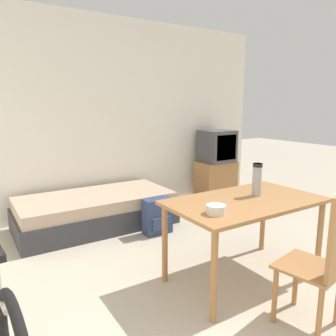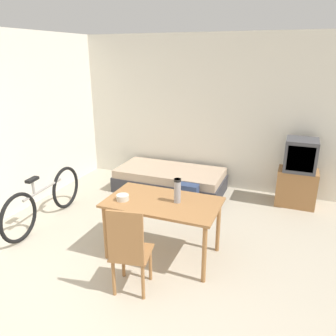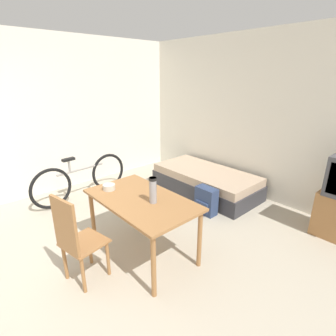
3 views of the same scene
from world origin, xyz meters
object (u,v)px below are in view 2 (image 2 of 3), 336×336
Objects in this scene: dining_table at (163,207)px; backpack at (187,197)px; mate_bowl at (123,197)px; tv at (298,174)px; wooden_chair at (129,249)px; bicycle at (44,200)px; thermos_flask at (177,190)px; daybed at (170,180)px.

backpack is (-0.11, 1.29, -0.43)m from dining_table.
tv is at bearing 49.32° from mate_bowl.
dining_table is 0.78m from wooden_chair.
bicycle is 5.99× the size of thermos_flask.
daybed is 2.16m from tv.
thermos_flask reaches higher than wooden_chair.
daybed is 2.06m from dining_table.
wooden_chair reaches higher than dining_table.
daybed is 2.15m from thermos_flask.
dining_table is at bearing -167.61° from thermos_flask.
bicycle is at bearing -125.65° from daybed.
mate_bowl reaches higher than backpack.
daybed is at bearing -174.76° from tv.
backpack is (-0.06, 2.06, -0.32)m from wooden_chair.
mate_bowl is (-0.45, -0.15, 0.12)m from dining_table.
dining_table is at bearing -4.06° from bicycle.
thermos_flask is 1.96× the size of mate_bowl.
mate_bowl is at bearing -163.55° from thermos_flask.
thermos_flask reaches higher than daybed.
bicycle reaches higher than backpack.
thermos_flask is (0.22, 0.81, 0.35)m from wooden_chair.
wooden_chair is at bearing -77.47° from daybed.
tv reaches higher than daybed.
daybed is at bearing 102.53° from wooden_chair.
thermos_flask is at bearing -2.72° from bicycle.
dining_table is 1.36× the size of wooden_chair.
mate_bowl is (0.19, -2.05, 0.55)m from daybed.
wooden_chair reaches higher than mate_bowl.
dining_table is (-1.48, -2.10, 0.10)m from tv.
dining_table is 1.36m from backpack.
tv is 2.59× the size of backpack.
wooden_chair is at bearing -118.02° from tv.
bicycle is 2.15m from thermos_flask.
dining_table is 4.59× the size of thermos_flask.
wooden_chair reaches higher than backpack.
mate_bowl is (-1.93, -2.25, 0.21)m from tv.
bicycle is (-3.39, -1.96, -0.20)m from tv.
tv is 0.64× the size of bicycle.
mate_bowl reaches higher than daybed.
mate_bowl is at bearing -130.68° from tv.
dining_table is (0.64, -1.90, 0.44)m from daybed.
daybed is at bearing 113.49° from thermos_flask.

